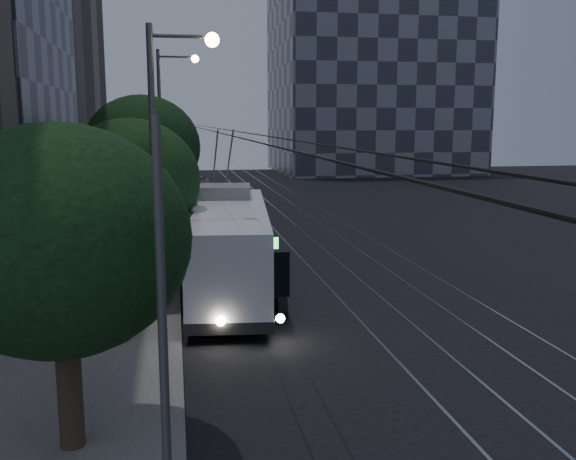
% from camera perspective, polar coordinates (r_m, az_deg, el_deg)
% --- Properties ---
extents(ground, '(120.00, 120.00, 0.00)m').
position_cam_1_polar(ground, '(20.71, 4.56, -6.95)').
color(ground, black).
rests_on(ground, ground).
extents(sidewalk, '(5.00, 90.00, 0.15)m').
position_cam_1_polar(sidewalk, '(39.70, -13.46, 0.93)').
color(sidewalk, slate).
rests_on(sidewalk, ground).
extents(tram_rails, '(4.52, 90.00, 0.02)m').
position_cam_1_polar(tram_rails, '(40.35, 0.87, 1.24)').
color(tram_rails, '#9B9BA3').
rests_on(tram_rails, ground).
extents(overhead_wires, '(2.23, 90.00, 6.00)m').
position_cam_1_polar(overhead_wires, '(39.27, -9.95, 5.94)').
color(overhead_wires, black).
rests_on(overhead_wires, ground).
extents(building_distant_right, '(22.00, 18.00, 24.00)m').
position_cam_1_polar(building_distant_right, '(77.94, 7.43, 14.04)').
color(building_distant_right, '#343A42').
rests_on(building_distant_right, ground).
extents(trolleybus, '(3.56, 11.67, 5.63)m').
position_cam_1_polar(trolleybus, '(22.56, -5.09, -1.40)').
color(trolleybus, silver).
rests_on(trolleybus, ground).
extents(pickup_silver, '(5.07, 7.12, 1.80)m').
position_cam_1_polar(pickup_silver, '(31.27, -7.78, 0.34)').
color(pickup_silver, '#B6BABE').
rests_on(pickup_silver, ground).
extents(car_white_a, '(2.28, 4.32, 1.40)m').
position_cam_1_polar(car_white_a, '(37.36, -7.15, 1.56)').
color(car_white_a, silver).
rests_on(car_white_a, ground).
extents(car_white_b, '(3.12, 4.64, 1.25)m').
position_cam_1_polar(car_white_b, '(43.53, -8.77, 2.56)').
color(car_white_b, silver).
rests_on(car_white_b, ground).
extents(car_white_c, '(1.91, 3.97, 1.25)m').
position_cam_1_polar(car_white_c, '(46.80, -7.22, 3.09)').
color(car_white_c, white).
rests_on(car_white_c, ground).
extents(car_white_d, '(3.09, 4.80, 1.52)m').
position_cam_1_polar(car_white_d, '(53.93, -8.39, 4.06)').
color(car_white_d, '#AEAEB2').
rests_on(car_white_d, ground).
extents(tree_0, '(4.44, 4.44, 5.91)m').
position_cam_1_polar(tree_0, '(11.57, -19.54, -0.92)').
color(tree_0, '#2F221A').
rests_on(tree_0, ground).
extents(tree_1, '(4.59, 4.59, 6.03)m').
position_cam_1_polar(tree_1, '(21.96, -13.80, 4.25)').
color(tree_1, '#2F221A').
rests_on(tree_1, ground).
extents(tree_2, '(5.36, 5.36, 7.13)m').
position_cam_1_polar(tree_2, '(30.78, -12.82, 7.17)').
color(tree_2, '#2F221A').
rests_on(tree_2, ground).
extents(tree_3, '(4.59, 4.59, 6.75)m').
position_cam_1_polar(tree_3, '(35.27, -13.30, 7.37)').
color(tree_3, '#2F221A').
rests_on(tree_3, ground).
extents(tree_4, '(5.38, 5.38, 6.81)m').
position_cam_1_polar(tree_4, '(48.28, -11.85, 7.63)').
color(tree_4, '#2F221A').
rests_on(tree_4, ground).
extents(tree_5, '(4.45, 4.45, 6.15)m').
position_cam_1_polar(tree_5, '(56.49, -11.60, 7.64)').
color(tree_5, '#2F221A').
rests_on(tree_5, ground).
extents(streetlamp_near, '(2.16, 0.44, 8.74)m').
position_cam_1_polar(streetlamp_near, '(19.94, -10.77, 7.85)').
color(streetlamp_near, '#565658').
rests_on(streetlamp_near, ground).
extents(streetlamp_far, '(2.41, 0.44, 9.95)m').
position_cam_1_polar(streetlamp_far, '(38.34, -10.68, 9.61)').
color(streetlamp_far, '#565658').
rests_on(streetlamp_far, ground).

